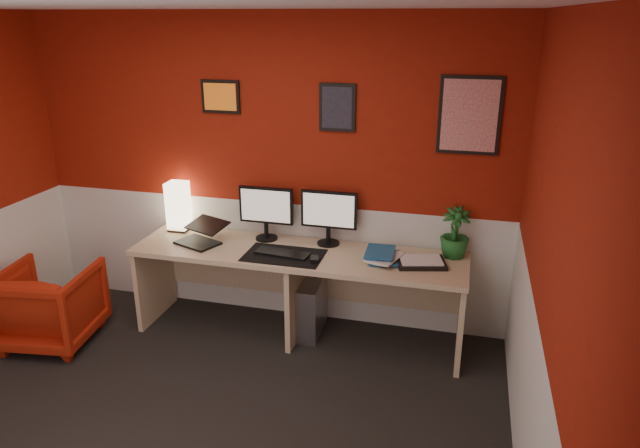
{
  "coord_description": "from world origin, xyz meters",
  "views": [
    {
      "loc": [
        1.58,
        -2.55,
        2.45
      ],
      "look_at": [
        0.6,
        1.21,
        1.05
      ],
      "focal_mm": 32.42,
      "sensor_mm": 36.0,
      "label": 1
    }
  ],
  "objects": [
    {
      "name": "pc_tower",
      "position": [
        0.44,
        1.48,
        0.23
      ],
      "size": [
        0.22,
        0.46,
        0.45
      ],
      "primitive_type": "cube",
      "rotation": [
        0.0,
        0.0,
        0.04
      ],
      "color": "#99999E",
      "rests_on": "ground"
    },
    {
      "name": "book_bottom",
      "position": [
        0.93,
        1.41,
        0.74
      ],
      "size": [
        0.25,
        0.32,
        0.03
      ],
      "primitive_type": "imported",
      "rotation": [
        0.0,
        0.0,
        0.11
      ],
      "color": "#1D5789",
      "rests_on": "desk"
    },
    {
      "name": "zen_tray",
      "position": [
        1.32,
        1.4,
        0.74
      ],
      "size": [
        0.4,
        0.33,
        0.03
      ],
      "primitive_type": "cube",
      "rotation": [
        0.0,
        0.0,
        0.25
      ],
      "color": "black",
      "rests_on": "desk"
    },
    {
      "name": "armchair",
      "position": [
        -1.5,
        0.83,
        0.31
      ],
      "size": [
        0.76,
        0.78,
        0.63
      ],
      "primitive_type": "imported",
      "rotation": [
        0.0,
        0.0,
        3.28
      ],
      "color": "#AA1E09",
      "rests_on": "ground"
    },
    {
      "name": "desk_mat",
      "position": [
        0.29,
        1.31,
        0.73
      ],
      "size": [
        0.6,
        0.38,
        0.01
      ],
      "primitive_type": "cube",
      "color": "black",
      "rests_on": "desk"
    },
    {
      "name": "art_right",
      "position": [
        1.57,
        1.74,
        1.78
      ],
      "size": [
        0.44,
        0.02,
        0.56
      ],
      "primitive_type": "cube",
      "color": "red",
      "rests_on": "wall_back"
    },
    {
      "name": "wall_back",
      "position": [
        0.0,
        1.75,
        1.25
      ],
      "size": [
        4.0,
        0.01,
        2.5
      ],
      "primitive_type": "cube",
      "color": "maroon",
      "rests_on": "ground"
    },
    {
      "name": "desk",
      "position": [
        0.37,
        1.41,
        0.36
      ],
      "size": [
        2.6,
        0.65,
        0.73
      ],
      "primitive_type": "cube",
      "color": "tan",
      "rests_on": "ground"
    },
    {
      "name": "art_left",
      "position": [
        -0.35,
        1.74,
        1.85
      ],
      "size": [
        0.32,
        0.02,
        0.26
      ],
      "primitive_type": "cube",
      "color": "orange",
      "rests_on": "wall_back"
    },
    {
      "name": "wainscot_back",
      "position": [
        0.0,
        1.75,
        0.5
      ],
      "size": [
        4.0,
        0.01,
        1.0
      ],
      "primitive_type": "cube",
      "color": "silver",
      "rests_on": "ground"
    },
    {
      "name": "shoji_lamp",
      "position": [
        -0.74,
        1.62,
        0.93
      ],
      "size": [
        0.16,
        0.16,
        0.4
      ],
      "primitive_type": "cube",
      "color": "#FFE5B2",
      "rests_on": "desk"
    },
    {
      "name": "potted_plant",
      "position": [
        1.54,
        1.61,
        0.92
      ],
      "size": [
        0.24,
        0.24,
        0.39
      ],
      "primitive_type": "imported",
      "rotation": [
        0.0,
        0.0,
        0.12
      ],
      "color": "#19591E",
      "rests_on": "desk"
    },
    {
      "name": "mouse",
      "position": [
        0.55,
        1.25,
        0.75
      ],
      "size": [
        0.08,
        0.11,
        0.03
      ],
      "primitive_type": "cube",
      "rotation": [
        0.0,
        0.0,
        0.25
      ],
      "color": "black",
      "rests_on": "desk_mat"
    },
    {
      "name": "book_top",
      "position": [
        0.9,
        1.39,
        0.79
      ],
      "size": [
        0.23,
        0.3,
        0.03
      ],
      "primitive_type": "imported",
      "rotation": [
        0.0,
        0.0,
        0.05
      ],
      "color": "#1D5789",
      "rests_on": "book_middle"
    },
    {
      "name": "ground",
      "position": [
        0.0,
        0.0,
        0.0
      ],
      "size": [
        4.0,
        3.5,
        0.01
      ],
      "primitive_type": "cube",
      "color": "black",
      "rests_on": "ground"
    },
    {
      "name": "monitor_left",
      "position": [
        0.04,
        1.6,
        1.02
      ],
      "size": [
        0.45,
        0.06,
        0.58
      ],
      "primitive_type": "cube",
      "color": "black",
      "rests_on": "desk"
    },
    {
      "name": "monitor_right",
      "position": [
        0.56,
        1.62,
        1.02
      ],
      "size": [
        0.45,
        0.06,
        0.58
      ],
      "primitive_type": "cube",
      "color": "black",
      "rests_on": "desk"
    },
    {
      "name": "wainscot_right",
      "position": [
        2.0,
        0.0,
        0.5
      ],
      "size": [
        0.01,
        3.5,
        1.0
      ],
      "primitive_type": "cube",
      "color": "silver",
      "rests_on": "ground"
    },
    {
      "name": "book_middle",
      "position": [
        0.95,
        1.41,
        0.77
      ],
      "size": [
        0.29,
        0.34,
        0.02
      ],
      "primitive_type": "imported",
      "rotation": [
        0.0,
        0.0,
        -0.31
      ],
      "color": "silver",
      "rests_on": "book_bottom"
    },
    {
      "name": "ceiling",
      "position": [
        0.0,
        0.0,
        2.5
      ],
      "size": [
        4.0,
        3.5,
        0.01
      ],
      "primitive_type": "cube",
      "color": "white",
      "rests_on": "ground"
    },
    {
      "name": "art_center",
      "position": [
        0.6,
        1.74,
        1.8
      ],
      "size": [
        0.28,
        0.02,
        0.36
      ],
      "primitive_type": "cube",
      "color": "black",
      "rests_on": "wall_back"
    },
    {
      "name": "laptop",
      "position": [
        -0.45,
        1.36,
        0.84
      ],
      "size": [
        0.39,
        0.34,
        0.22
      ],
      "primitive_type": "cube",
      "rotation": [
        0.0,
        0.0,
        -0.39
      ],
      "color": "black",
      "rests_on": "desk"
    },
    {
      "name": "keyboard",
      "position": [
        0.28,
        1.31,
        0.74
      ],
      "size": [
        0.43,
        0.19,
        0.02
      ],
      "primitive_type": "cube",
      "rotation": [
        0.0,
        0.0,
        -0.12
      ],
      "color": "black",
      "rests_on": "desk_mat"
    },
    {
      "name": "wall_right",
      "position": [
        2.0,
        0.0,
        1.25
      ],
      "size": [
        0.01,
        3.5,
        2.5
      ],
      "primitive_type": "cube",
      "color": "maroon",
      "rests_on": "ground"
    }
  ]
}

